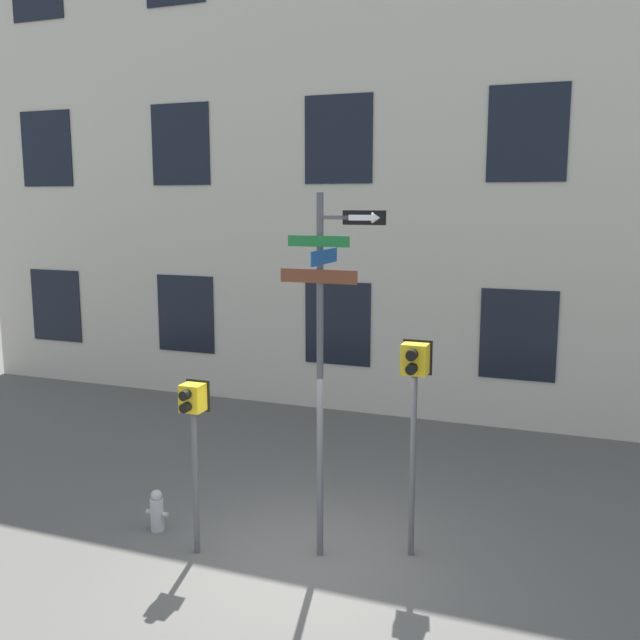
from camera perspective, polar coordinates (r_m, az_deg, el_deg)
The scene contains 6 objects.
ground_plane at distance 10.11m, azimuth -1.04°, elevation -18.88°, with size 60.00×60.00×0.00m, color #595651.
building_facade at distance 15.85m, azimuth 8.92°, elevation 14.21°, with size 24.00×0.63×12.29m.
street_sign_pole at distance 9.29m, azimuth 0.34°, elevation -2.01°, with size 1.40×0.91×4.92m.
pedestrian_signal_left at distance 9.80m, azimuth -10.11°, elevation -7.96°, with size 0.35×0.40×2.43m.
pedestrian_signal_right at distance 9.54m, azimuth 7.55°, elevation -5.44°, with size 0.40×0.40×2.99m.
fire_hydrant at distance 11.11m, azimuth -12.91°, elevation -14.66°, with size 0.36×0.20×0.63m.
Camera 1 is at (3.33, -8.26, 4.80)m, focal length 40.00 mm.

